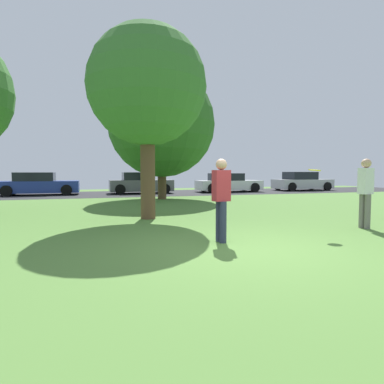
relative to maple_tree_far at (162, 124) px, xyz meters
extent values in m
plane|color=#547F38|center=(-0.75, -11.25, -3.85)|extent=(44.00, 44.00, 0.00)
cube|color=#28282B|center=(-0.75, 4.75, -3.85)|extent=(44.00, 6.40, 0.01)
cylinder|color=brown|center=(0.00, 0.00, -2.68)|extent=(0.44, 0.44, 2.33)
sphere|color=#2D6023|center=(0.00, 0.00, 0.01)|extent=(5.45, 5.45, 5.45)
cylinder|color=brown|center=(-1.87, -6.88, -2.49)|extent=(0.44, 0.44, 2.72)
sphere|color=#38702D|center=(-1.87, -6.88, 0.08)|extent=(3.51, 3.51, 3.51)
cylinder|color=slate|center=(3.01, -10.23, -3.42)|extent=(0.14, 0.14, 0.86)
cylinder|color=slate|center=(2.99, -10.07, -3.42)|extent=(0.14, 0.14, 0.86)
cube|color=silver|center=(3.00, -10.15, -2.67)|extent=(0.34, 0.25, 0.64)
sphere|color=tan|center=(3.00, -10.15, -2.24)|extent=(0.23, 0.23, 0.23)
cylinder|color=#2D334C|center=(-1.02, -10.50, -3.44)|extent=(0.14, 0.14, 0.82)
cylinder|color=#2D334C|center=(-1.01, -10.66, -3.44)|extent=(0.14, 0.14, 0.82)
cube|color=#B72D38|center=(-1.02, -10.58, -2.72)|extent=(0.34, 0.25, 0.62)
sphere|color=tan|center=(-1.02, -10.58, -2.30)|extent=(0.22, 0.22, 0.22)
cylinder|color=yellow|center=(1.36, -10.32, -2.40)|extent=(0.38, 0.38, 0.04)
cube|color=#233893|center=(-6.53, 5.14, -3.35)|extent=(4.58, 1.80, 0.70)
cube|color=black|center=(-6.76, 5.14, -2.73)|extent=(2.20, 1.58, 0.52)
cylinder|color=black|center=(-4.93, 6.04, -3.53)|extent=(0.64, 0.22, 0.64)
cylinder|color=black|center=(-4.93, 4.24, -3.53)|extent=(0.64, 0.22, 0.64)
cylinder|color=black|center=(-8.14, 6.04, -3.53)|extent=(0.64, 0.22, 0.64)
cylinder|color=black|center=(-8.14, 4.24, -3.53)|extent=(0.64, 0.22, 0.64)
cube|color=slate|center=(-0.37, 4.93, -3.34)|extent=(4.05, 1.84, 0.73)
cube|color=black|center=(-0.58, 4.93, -2.72)|extent=(1.94, 1.62, 0.50)
cylinder|color=black|center=(1.04, 5.85, -3.53)|extent=(0.64, 0.22, 0.64)
cylinder|color=black|center=(1.04, 4.01, -3.53)|extent=(0.64, 0.22, 0.64)
cylinder|color=black|center=(-1.79, 5.85, -3.53)|extent=(0.64, 0.22, 0.64)
cylinder|color=black|center=(-1.79, 4.01, -3.53)|extent=(0.64, 0.22, 0.64)
cube|color=white|center=(5.78, 4.69, -3.37)|extent=(4.52, 1.79, 0.65)
cube|color=black|center=(5.56, 4.69, -2.79)|extent=(2.17, 1.58, 0.51)
cylinder|color=black|center=(7.37, 5.58, -3.53)|extent=(0.64, 0.22, 0.64)
cylinder|color=black|center=(7.37, 3.79, -3.53)|extent=(0.64, 0.22, 0.64)
cylinder|color=black|center=(4.20, 5.58, -3.53)|extent=(0.64, 0.22, 0.64)
cylinder|color=black|center=(4.20, 3.79, -3.53)|extent=(0.64, 0.22, 0.64)
cube|color=#B7B7BC|center=(11.94, 4.83, -3.35)|extent=(4.37, 1.85, 0.69)
cube|color=black|center=(11.72, 4.83, -2.73)|extent=(2.10, 1.63, 0.57)
cylinder|color=black|center=(13.47, 5.75, -3.53)|extent=(0.64, 0.22, 0.64)
cylinder|color=black|center=(13.47, 3.90, -3.53)|extent=(0.64, 0.22, 0.64)
cylinder|color=black|center=(10.41, 5.75, -3.53)|extent=(0.64, 0.22, 0.64)
cylinder|color=black|center=(10.41, 3.90, -3.53)|extent=(0.64, 0.22, 0.64)
camera|label=1|loc=(-3.47, -16.60, -2.45)|focal=30.61mm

